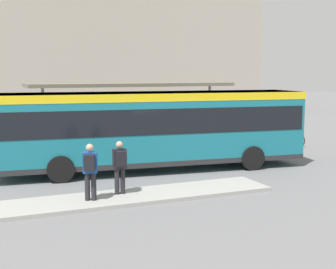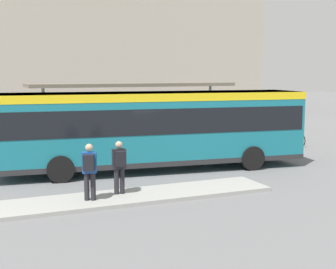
{
  "view_description": "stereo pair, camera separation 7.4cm",
  "coord_description": "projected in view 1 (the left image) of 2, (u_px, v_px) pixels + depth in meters",
  "views": [
    {
      "loc": [
        -6.71,
        -17.31,
        3.9
      ],
      "look_at": [
        0.61,
        0.0,
        1.41
      ],
      "focal_mm": 50.0,
      "sensor_mm": 36.0,
      "label": 1
    },
    {
      "loc": [
        -6.65,
        -17.34,
        3.9
      ],
      "look_at": [
        0.61,
        0.0,
        1.41
      ],
      "focal_mm": 50.0,
      "sensor_mm": 36.0,
      "label": 2
    }
  ],
  "objects": [
    {
      "name": "pedestrian_companion",
      "position": [
        120.0,
        164.0,
        14.52
      ],
      "size": [
        0.42,
        0.43,
        1.67
      ],
      "rotation": [
        0.0,
        0.0,
        1.54
      ],
      "color": "#232328",
      "rests_on": "curb_island"
    },
    {
      "name": "potted_planter_near_shelter",
      "position": [
        177.0,
        136.0,
        24.3
      ],
      "size": [
        0.78,
        0.78,
        1.17
      ],
      "color": "slate",
      "rests_on": "ground_plane"
    },
    {
      "name": "bicycle_black",
      "position": [
        278.0,
        135.0,
        26.93
      ],
      "size": [
        0.48,
        1.63,
        0.71
      ],
      "rotation": [
        0.0,
        0.0,
        -1.74
      ],
      "color": "black",
      "rests_on": "ground_plane"
    },
    {
      "name": "pedestrian_waiting",
      "position": [
        90.0,
        168.0,
        13.77
      ],
      "size": [
        0.48,
        0.52,
        1.7
      ],
      "rotation": [
        0.0,
        0.0,
        1.24
      ],
      "color": "#232328",
      "rests_on": "curb_island"
    },
    {
      "name": "ground_plane",
      "position": [
        154.0,
        170.0,
        18.91
      ],
      "size": [
        120.0,
        120.0,
        0.0
      ],
      "primitive_type": "plane",
      "color": "slate"
    },
    {
      "name": "station_shelter",
      "position": [
        132.0,
        85.0,
        25.27
      ],
      "size": [
        11.15,
        2.73,
        3.34
      ],
      "color": "#706656",
      "rests_on": "ground_plane"
    },
    {
      "name": "bicycle_yellow",
      "position": [
        289.0,
        136.0,
        26.13
      ],
      "size": [
        0.48,
        1.78,
        0.76
      ],
      "rotation": [
        0.0,
        0.0,
        -1.56
      ],
      "color": "black",
      "rests_on": "ground_plane"
    },
    {
      "name": "station_building",
      "position": [
        110.0,
        47.0,
        43.02
      ],
      "size": [
        24.3,
        12.98,
        12.47
      ],
      "color": "#B2A899",
      "rests_on": "ground_plane"
    },
    {
      "name": "bicycle_white",
      "position": [
        295.0,
        139.0,
        25.22
      ],
      "size": [
        0.48,
        1.59,
        0.69
      ],
      "rotation": [
        0.0,
        0.0,
        -1.6
      ],
      "color": "black",
      "rests_on": "ground_plane"
    },
    {
      "name": "city_bus",
      "position": [
        154.0,
        125.0,
        18.67
      ],
      "size": [
        12.38,
        3.78,
        3.13
      ],
      "rotation": [
        0.0,
        0.0,
        -0.11
      ],
      "color": "#197284",
      "rests_on": "ground_plane"
    },
    {
      "name": "curb_island",
      "position": [
        125.0,
        198.0,
        14.47
      ],
      "size": [
        9.63,
        1.8,
        0.12
      ],
      "color": "#9E9E99",
      "rests_on": "ground_plane"
    }
  ]
}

